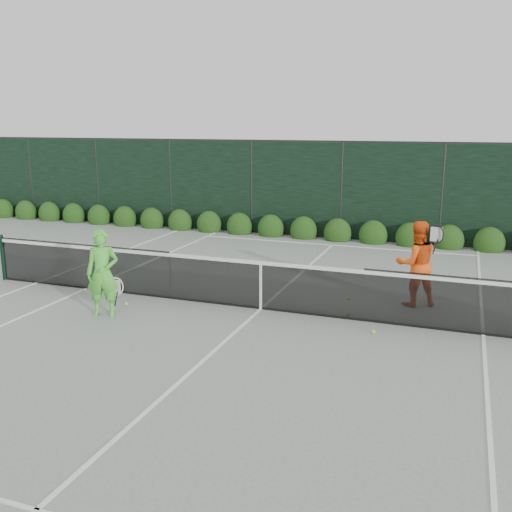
% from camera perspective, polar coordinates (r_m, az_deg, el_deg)
% --- Properties ---
extents(ground, '(80.00, 80.00, 0.00)m').
position_cam_1_polar(ground, '(11.34, 0.48, -5.34)').
color(ground, gray).
rests_on(ground, ground).
extents(tennis_net, '(12.90, 0.10, 1.07)m').
position_cam_1_polar(tennis_net, '(11.19, 0.37, -2.74)').
color(tennis_net, black).
rests_on(tennis_net, ground).
extents(player_woman, '(0.71, 0.60, 1.66)m').
position_cam_1_polar(player_woman, '(11.14, -15.08, -1.69)').
color(player_woman, '#54D23D').
rests_on(player_woman, ground).
extents(player_man, '(1.03, 0.94, 1.73)m').
position_cam_1_polar(player_man, '(11.80, 15.72, -0.73)').
color(player_man, '#FF5915').
rests_on(player_man, ground).
extents(court_lines, '(11.03, 23.83, 0.01)m').
position_cam_1_polar(court_lines, '(11.33, 0.48, -5.31)').
color(court_lines, white).
rests_on(court_lines, ground).
extents(windscreen_fence, '(32.00, 21.07, 3.06)m').
position_cam_1_polar(windscreen_fence, '(8.50, -5.64, -1.11)').
color(windscreen_fence, black).
rests_on(windscreen_fence, ground).
extents(hedge_row, '(31.66, 0.65, 0.94)m').
position_cam_1_polar(hedge_row, '(17.97, 8.16, 2.28)').
color(hedge_row, '#173B10').
rests_on(hedge_row, ground).
extents(tennis_balls, '(5.00, 1.95, 0.07)m').
position_cam_1_polar(tennis_balls, '(11.13, 4.05, -5.55)').
color(tennis_balls, '#D0EC34').
rests_on(tennis_balls, ground).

